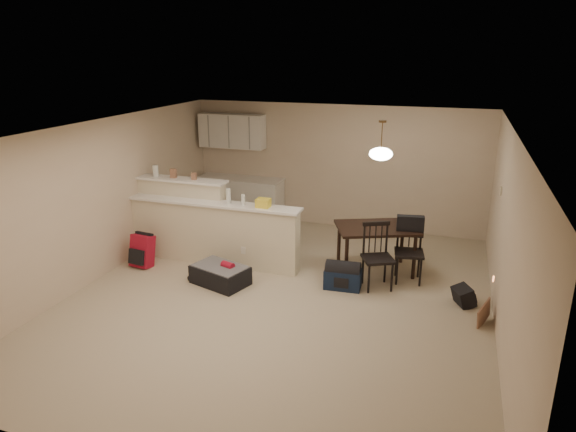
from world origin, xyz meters
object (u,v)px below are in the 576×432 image
at_px(black_daypack, 464,296).
at_px(red_backpack, 142,251).
at_px(pendant_lamp, 381,153).
at_px(dining_chair_near, 378,257).
at_px(dining_chair_far, 409,251).
at_px(dining_table, 376,232).
at_px(navy_duffel, 343,279).
at_px(suitcase, 220,275).

bearing_deg(black_daypack, red_backpack, 65.27).
height_order(pendant_lamp, dining_chair_near, pendant_lamp).
bearing_deg(black_daypack, dining_chair_far, 28.74).
xyz_separation_m(dining_table, red_backpack, (-3.79, -1.01, -0.42)).
bearing_deg(pendant_lamp, dining_chair_near, -77.69).
bearing_deg(navy_duffel, pendant_lamp, 61.28).
distance_m(dining_table, pendant_lamp, 1.30).
height_order(dining_table, black_daypack, dining_table).
xyz_separation_m(dining_chair_far, suitcase, (-2.79, -1.03, -0.36)).
bearing_deg(dining_table, dining_chair_near, -100.72).
bearing_deg(suitcase, navy_duffel, 31.38).
xyz_separation_m(pendant_lamp, suitcase, (-2.23, -1.23, -1.85)).
distance_m(dining_chair_far, red_backpack, 4.42).
bearing_deg(suitcase, pendant_lamp, 46.71).
bearing_deg(black_daypack, navy_duffel, 62.77).
height_order(dining_chair_near, red_backpack, dining_chair_near).
bearing_deg(dining_chair_near, suitcase, 169.25).
bearing_deg(dining_table, red_backpack, 171.88).
relative_size(dining_table, red_backpack, 2.74).
distance_m(dining_chair_near, black_daypack, 1.35).
xyz_separation_m(pendant_lamp, dining_chair_near, (0.13, -0.60, -1.48)).
bearing_deg(black_daypack, dining_chair_near, 54.66).
distance_m(dining_chair_near, suitcase, 2.47).
xyz_separation_m(dining_table, black_daypack, (1.41, -0.78, -0.56)).
height_order(dining_chair_far, suitcase, dining_chair_far).
xyz_separation_m(suitcase, black_daypack, (3.64, 0.45, -0.01)).
distance_m(pendant_lamp, navy_duffel, 2.03).
relative_size(pendant_lamp, dining_chair_far, 0.61).
xyz_separation_m(navy_duffel, black_daypack, (1.78, -0.00, -0.02)).
distance_m(pendant_lamp, dining_chair_near, 1.60).
distance_m(pendant_lamp, red_backpack, 4.28).
bearing_deg(dining_table, suitcase, -174.10).
relative_size(navy_duffel, black_daypack, 1.80).
height_order(suitcase, black_daypack, suitcase).
xyz_separation_m(dining_chair_far, navy_duffel, (-0.92, -0.58, -0.35)).
xyz_separation_m(dining_table, pendant_lamp, (-0.00, -0.00, 1.30)).
distance_m(red_backpack, navy_duffel, 3.43).
xyz_separation_m(dining_chair_near, suitcase, (-2.36, -0.63, -0.37)).
bearing_deg(red_backpack, navy_duffel, 11.09).
relative_size(pendant_lamp, black_daypack, 2.00).
height_order(dining_chair_far, red_backpack, dining_chair_far).
height_order(pendant_lamp, red_backpack, pendant_lamp).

